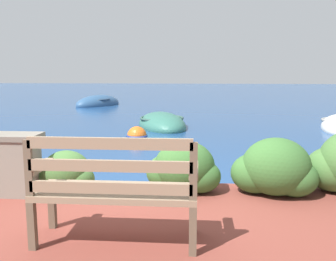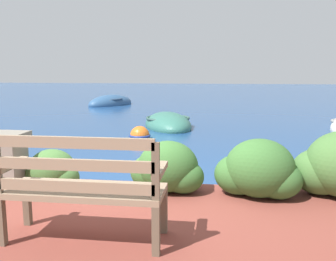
% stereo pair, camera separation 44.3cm
% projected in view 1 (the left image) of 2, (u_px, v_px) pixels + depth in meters
% --- Properties ---
extents(ground_plane, '(80.00, 80.00, 0.00)m').
position_uv_depth(ground_plane, '(126.00, 197.00, 4.89)').
color(ground_plane, navy).
extents(park_bench, '(1.36, 0.48, 0.93)m').
position_uv_depth(park_bench, '(115.00, 187.00, 3.05)').
color(park_bench, brown).
rests_on(park_bench, patio_terrace).
extents(hedge_clump_centre, '(0.72, 0.52, 0.49)m').
position_uv_depth(hedge_clump_centre, '(66.00, 173.00, 4.45)').
color(hedge_clump_centre, '#426B33').
rests_on(hedge_clump_centre, patio_terrace).
extents(hedge_clump_right, '(0.89, 0.64, 0.61)m').
position_uv_depth(hedge_clump_right, '(184.00, 169.00, 4.43)').
color(hedge_clump_right, '#38662D').
rests_on(hedge_clump_right, patio_terrace).
extents(hedge_clump_far_right, '(0.98, 0.71, 0.67)m').
position_uv_depth(hedge_clump_far_right, '(275.00, 170.00, 4.31)').
color(hedge_clump_far_right, '#38662D').
rests_on(hedge_clump_far_right, patio_terrace).
extents(rowboat_nearest, '(1.99, 2.67, 0.76)m').
position_uv_depth(rowboat_nearest, '(162.00, 125.00, 10.84)').
color(rowboat_nearest, '#336B5B').
rests_on(rowboat_nearest, ground_plane).
extents(rowboat_far, '(2.25, 2.68, 0.86)m').
position_uv_depth(rowboat_far, '(98.00, 104.00, 17.32)').
color(rowboat_far, '#2D517A').
rests_on(rowboat_far, ground_plane).
extents(mooring_buoy, '(0.52, 0.52, 0.47)m').
position_uv_depth(mooring_buoy, '(137.00, 136.00, 8.94)').
color(mooring_buoy, orange).
rests_on(mooring_buoy, ground_plane).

